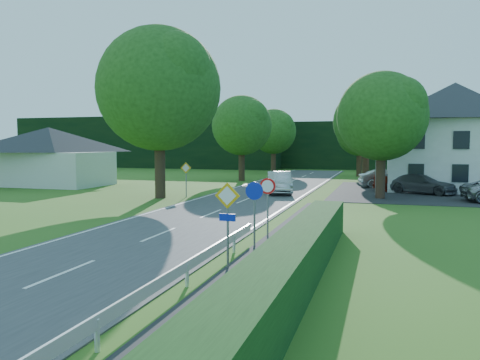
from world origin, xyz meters
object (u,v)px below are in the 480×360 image
(streetlight, at_px, (375,134))
(parked_car_red, at_px, (407,181))
(parked_car_silver_a, at_px, (387,178))
(parasol, at_px, (415,179))
(motorcycle, at_px, (280,184))
(parked_car_grey, at_px, (422,184))
(moving_car, at_px, (279,182))

(streetlight, xyz_separation_m, parked_car_red, (2.36, 3.00, -3.58))
(parked_car_silver_a, bearing_deg, parasol, -139.99)
(streetlight, distance_m, parked_car_red, 5.24)
(motorcycle, bearing_deg, parasol, 46.27)
(parked_car_silver_a, distance_m, parked_car_grey, 4.93)
(moving_car, distance_m, parked_car_silver_a, 10.62)
(motorcycle, xyz_separation_m, parasol, (10.12, 3.94, 0.33))
(moving_car, relative_size, parasol, 2.47)
(moving_car, distance_m, parked_car_grey, 10.57)
(parked_car_red, bearing_deg, streetlight, 150.13)
(motorcycle, height_order, parasol, parasol)
(motorcycle, xyz_separation_m, parked_car_silver_a, (8.04, 5.57, 0.19))
(moving_car, bearing_deg, motorcycle, 84.72)
(streetlight, bearing_deg, moving_car, -171.95)
(motorcycle, relative_size, parked_car_red, 0.44)
(parked_car_silver_a, xyz_separation_m, parasol, (2.07, -1.62, 0.13))
(streetlight, bearing_deg, parked_car_grey, 30.87)
(parked_car_silver_a, relative_size, parasol, 2.32)
(streetlight, bearing_deg, parked_car_red, 51.81)
(moving_car, relative_size, parked_car_grey, 0.99)
(parked_car_grey, relative_size, parasol, 2.49)
(parked_car_red, relative_size, parked_car_silver_a, 1.07)
(moving_car, height_order, parked_car_red, parked_car_red)
(motorcycle, height_order, parked_car_silver_a, parked_car_silver_a)
(parked_car_red, distance_m, parked_car_silver_a, 3.60)
(moving_car, distance_m, parked_car_red, 9.98)
(motorcycle, bearing_deg, parked_car_red, 38.39)
(moving_car, relative_size, motorcycle, 2.27)
(moving_car, relative_size, parked_car_red, 1.00)
(parked_car_grey, bearing_deg, parked_car_silver_a, 52.51)
(parked_car_silver_a, bearing_deg, parked_car_grey, -162.81)
(streetlight, xyz_separation_m, motorcycle, (-7.10, 0.74, -3.86))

